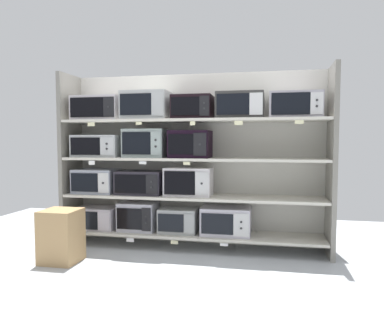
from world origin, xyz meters
TOP-DOWN VIEW (x-y plane):
  - ground at (0.00, -1.00)m, footprint 7.01×6.00m
  - back_panel at (0.00, 0.27)m, footprint 3.21×0.04m
  - upright_left at (-1.54, 0.00)m, footprint 0.05×0.51m
  - upright_right at (1.54, 0.00)m, footprint 0.05×0.51m
  - shelf_0 at (0.00, 0.00)m, footprint 3.01×0.51m
  - microwave_0 at (-1.19, -0.00)m, footprint 0.51×0.38m
  - microwave_1 at (-0.66, -0.00)m, footprint 0.44×0.35m
  - microwave_2 at (-0.16, -0.00)m, footprint 0.44×0.34m
  - microwave_3 at (0.40, -0.00)m, footprint 0.56×0.39m
  - price_tag_0 at (-0.67, -0.26)m, footprint 0.09×0.00m
  - price_tag_1 at (-0.15, -0.26)m, footprint 0.08×0.00m
  - price_tag_2 at (0.41, -0.26)m, footprint 0.09×0.00m
  - shelf_1 at (0.00, 0.00)m, footprint 3.01×0.51m
  - microwave_4 at (-1.19, -0.00)m, footprint 0.50×0.40m
  - microwave_5 at (-0.63, -0.00)m, footprint 0.55×0.38m
  - microwave_6 at (-0.04, -0.00)m, footprint 0.54×0.34m
  - shelf_2 at (0.00, 0.00)m, footprint 3.01×0.51m
  - microwave_7 at (-1.16, -0.00)m, footprint 0.58×0.39m
  - microwave_8 at (-0.56, -0.00)m, footprint 0.49×0.36m
  - microwave_9 at (-0.02, -0.00)m, footprint 0.46×0.42m
  - price_tag_3 at (-1.13, -0.26)m, footprint 0.07×0.00m
  - price_tag_4 at (-0.51, -0.26)m, footprint 0.09×0.00m
  - price_tag_5 at (-0.01, -0.26)m, footprint 0.08×0.00m
  - shelf_3 at (0.00, 0.00)m, footprint 3.01×0.51m
  - microwave_10 at (-1.16, -0.00)m, footprint 0.58×0.37m
  - microwave_11 at (-0.54, -0.00)m, footprint 0.54×0.43m
  - microwave_12 at (0.01, -0.00)m, footprint 0.45×0.37m
  - microwave_13 at (0.55, -0.00)m, footprint 0.52×0.41m
  - microwave_14 at (1.14, -0.00)m, footprint 0.55×0.39m
  - price_tag_6 at (-1.12, -0.26)m, footprint 0.09×0.00m
  - price_tag_7 at (-0.55, -0.26)m, footprint 0.07×0.00m
  - price_tag_8 at (0.06, -0.26)m, footprint 0.06×0.00m
  - price_tag_9 at (0.55, -0.26)m, footprint 0.09×0.00m
  - price_tag_10 at (1.17, -0.26)m, footprint 0.09×0.00m
  - shipping_carton at (-1.22, -0.78)m, footprint 0.36×0.36m

SIDE VIEW (x-z plane):
  - ground at x=0.00m, z-range -0.02..0.00m
  - price_tag_0 at x=-0.67m, z-range 0.10..0.15m
  - price_tag_1 at x=-0.15m, z-range 0.11..0.15m
  - price_tag_2 at x=0.41m, z-range 0.12..0.15m
  - shelf_0 at x=0.00m, z-range 0.15..0.18m
  - shipping_carton at x=-1.22m, z-range 0.00..0.55m
  - microwave_0 at x=-1.19m, z-range 0.18..0.44m
  - microwave_2 at x=-0.16m, z-range 0.18..0.46m
  - microwave_3 at x=0.40m, z-range 0.18..0.50m
  - microwave_1 at x=-0.66m, z-range 0.18..0.52m
  - shelf_1 at x=0.00m, z-range 0.59..0.62m
  - microwave_5 at x=-0.63m, z-range 0.62..0.90m
  - microwave_4 at x=-1.19m, z-range 0.62..0.91m
  - microwave_6 at x=-0.04m, z-range 0.62..0.95m
  - price_tag_3 at x=-1.13m, z-range 0.98..1.03m
  - price_tag_5 at x=-0.01m, z-range 0.99..1.03m
  - price_tag_4 at x=-0.51m, z-range 1.00..1.03m
  - back_panel at x=0.00m, z-range 0.00..2.06m
  - upright_left at x=-1.54m, z-range 0.00..2.06m
  - upright_right at x=1.54m, z-range 0.00..2.06m
  - shelf_2 at x=0.00m, z-range 1.03..1.06m
  - microwave_7 at x=-1.16m, z-range 1.06..1.33m
  - microwave_9 at x=-0.02m, z-range 1.06..1.38m
  - microwave_8 at x=-0.56m, z-range 1.06..1.40m
  - price_tag_9 at x=0.55m, z-range 1.42..1.47m
  - price_tag_6 at x=-1.12m, z-range 1.42..1.47m
  - price_tag_8 at x=0.06m, z-range 1.42..1.47m
  - price_tag_10 at x=1.17m, z-range 1.43..1.47m
  - price_tag_7 at x=-0.55m, z-range 1.44..1.47m
  - shelf_3 at x=0.00m, z-range 1.47..1.50m
  - microwave_12 at x=0.01m, z-range 1.50..1.77m
  - microwave_14 at x=1.14m, z-range 1.50..1.78m
  - microwave_10 at x=-1.16m, z-range 1.50..1.79m
  - microwave_13 at x=0.55m, z-range 1.50..1.79m
  - microwave_11 at x=-0.54m, z-range 1.50..1.83m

